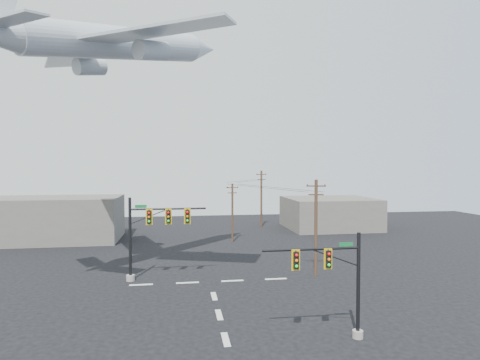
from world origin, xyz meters
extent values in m
plane|color=black|center=(0.00, 0.00, 0.00)|extent=(120.00, 120.00, 0.00)
cube|color=beige|center=(0.00, 0.00, 0.01)|extent=(0.40, 2.00, 0.01)
cube|color=beige|center=(0.00, 4.00, 0.01)|extent=(0.40, 2.00, 0.01)
cube|color=beige|center=(0.00, 8.00, 0.01)|extent=(0.40, 2.00, 0.01)
cube|color=beige|center=(-6.00, 12.00, 0.01)|extent=(2.00, 0.40, 0.01)
cube|color=beige|center=(-2.00, 12.00, 0.01)|extent=(2.00, 0.40, 0.01)
cube|color=beige|center=(2.00, 12.00, 0.01)|extent=(2.00, 0.40, 0.01)
cube|color=beige|center=(6.00, 12.00, 0.01)|extent=(2.00, 0.40, 0.01)
cylinder|color=gray|center=(7.86, -0.97, 0.23)|extent=(0.64, 0.64, 0.45)
cylinder|color=black|center=(7.86, -0.97, 3.18)|extent=(0.22, 0.22, 6.36)
cylinder|color=black|center=(4.93, -0.97, 5.45)|extent=(5.86, 0.15, 0.15)
cylinder|color=black|center=(6.39, -0.97, 4.91)|extent=(3.12, 0.07, 0.07)
cube|color=black|center=(5.91, -1.11, 4.88)|extent=(0.31, 0.27, 1.00)
cube|color=#CA9D0B|center=(5.91, -1.09, 4.88)|extent=(0.50, 0.04, 1.23)
sphere|color=red|center=(5.91, -1.26, 5.20)|extent=(0.18, 0.18, 0.18)
sphere|color=#D8600B|center=(5.91, -1.26, 4.88)|extent=(0.18, 0.18, 0.18)
sphere|color=#0CCB2A|center=(5.91, -1.26, 4.56)|extent=(0.18, 0.18, 0.18)
cube|color=black|center=(3.95, -1.11, 4.88)|extent=(0.31, 0.27, 1.00)
cube|color=#CA9D0B|center=(3.95, -1.09, 4.88)|extent=(0.50, 0.04, 1.23)
sphere|color=red|center=(3.95, -1.26, 5.20)|extent=(0.18, 0.18, 0.18)
sphere|color=#D8600B|center=(3.95, -1.26, 4.88)|extent=(0.18, 0.18, 0.18)
sphere|color=#0CCB2A|center=(3.95, -1.26, 4.56)|extent=(0.18, 0.18, 0.18)
cube|color=#0D5F2A|center=(7.04, -1.03, 5.68)|extent=(0.86, 0.04, 0.24)
cylinder|color=gray|center=(-7.05, 13.38, 0.27)|extent=(0.75, 0.75, 0.54)
cylinder|color=black|center=(-7.05, 13.38, 3.75)|extent=(0.26, 0.26, 7.50)
cylinder|color=black|center=(-3.66, 13.38, 6.43)|extent=(6.78, 0.17, 0.17)
cylinder|color=black|center=(-5.36, 13.38, 5.79)|extent=(3.63, 0.09, 0.09)
cube|color=black|center=(-5.36, 13.22, 5.75)|extent=(0.36, 0.32, 1.18)
cube|color=#CA9D0B|center=(-5.36, 13.24, 5.75)|extent=(0.59, 0.04, 1.45)
sphere|color=red|center=(-5.36, 13.04, 6.13)|extent=(0.21, 0.21, 0.21)
sphere|color=#D8600B|center=(-5.36, 13.04, 5.75)|extent=(0.21, 0.21, 0.21)
sphere|color=#0CCB2A|center=(-5.36, 13.04, 5.38)|extent=(0.21, 0.21, 0.21)
cube|color=black|center=(-3.66, 13.22, 5.75)|extent=(0.36, 0.32, 1.18)
cube|color=#CA9D0B|center=(-3.66, 13.24, 5.75)|extent=(0.59, 0.04, 1.45)
sphere|color=red|center=(-3.66, 13.04, 6.13)|extent=(0.21, 0.21, 0.21)
sphere|color=#D8600B|center=(-3.66, 13.04, 5.75)|extent=(0.21, 0.21, 0.21)
sphere|color=#0CCB2A|center=(-3.66, 13.04, 5.38)|extent=(0.21, 0.21, 0.21)
cube|color=black|center=(-1.97, 13.22, 5.75)|extent=(0.36, 0.32, 1.18)
cube|color=#CA9D0B|center=(-1.97, 13.24, 5.75)|extent=(0.59, 0.04, 1.45)
sphere|color=red|center=(-1.97, 13.04, 6.13)|extent=(0.21, 0.21, 0.21)
sphere|color=#D8600B|center=(-1.97, 13.04, 5.75)|extent=(0.21, 0.21, 0.21)
sphere|color=#0CCB2A|center=(-1.97, 13.04, 5.38)|extent=(0.21, 0.21, 0.21)
cube|color=#0D5F2A|center=(-6.09, 13.32, 6.70)|extent=(1.02, 0.04, 0.28)
cylinder|color=#472E1E|center=(9.97, 12.55, 4.52)|extent=(0.30, 0.30, 9.04)
cube|color=#472E1E|center=(9.97, 12.55, 8.44)|extent=(1.79, 0.50, 0.12)
cube|color=#472E1E|center=(9.97, 12.55, 7.63)|extent=(1.40, 0.42, 0.12)
cylinder|color=black|center=(9.19, 12.73, 8.54)|extent=(0.10, 0.10, 0.12)
cylinder|color=black|center=(9.97, 12.55, 8.54)|extent=(0.10, 0.10, 0.12)
cylinder|color=black|center=(10.76, 12.38, 8.54)|extent=(0.10, 0.10, 0.12)
cylinder|color=#472E1E|center=(4.41, 30.13, 3.97)|extent=(0.27, 0.27, 7.94)
cube|color=#472E1E|center=(4.41, 30.13, 7.40)|extent=(1.61, 0.19, 0.11)
cube|color=#472E1E|center=(4.41, 30.13, 6.69)|extent=(1.25, 0.18, 0.11)
cylinder|color=black|center=(3.69, 30.09, 7.49)|extent=(0.09, 0.09, 0.11)
cylinder|color=black|center=(4.41, 30.13, 7.49)|extent=(0.09, 0.09, 0.11)
cylinder|color=black|center=(5.12, 30.17, 7.49)|extent=(0.09, 0.09, 0.11)
cylinder|color=#472E1E|center=(11.08, 43.08, 4.76)|extent=(0.32, 0.32, 9.53)
cube|color=#472E1E|center=(11.08, 43.08, 8.88)|extent=(1.89, 0.74, 0.13)
cube|color=#472E1E|center=(11.08, 43.08, 8.01)|extent=(1.48, 0.60, 0.13)
cylinder|color=black|center=(10.26, 42.81, 8.99)|extent=(0.11, 0.11, 0.13)
cylinder|color=black|center=(11.08, 43.08, 8.99)|extent=(0.11, 0.11, 0.13)
cylinder|color=black|center=(11.90, 43.36, 8.99)|extent=(0.11, 0.11, 0.13)
cylinder|color=black|center=(6.43, 21.34, 7.87)|extent=(5.50, 17.58, 0.03)
cylinder|color=black|center=(6.95, 36.61, 8.09)|extent=(6.55, 12.97, 0.03)
cylinder|color=black|center=(7.95, 21.34, 7.87)|extent=(5.68, 17.58, 0.03)
cylinder|color=black|center=(8.53, 36.61, 8.09)|extent=(6.85, 12.97, 0.03)
cylinder|color=#AFB5BC|center=(-7.64, 12.86, 20.94)|extent=(14.56, 14.27, 5.84)
cone|color=#AFB5BC|center=(-0.13, 20.16, 22.85)|extent=(5.01, 4.98, 3.41)
cube|color=#AFB5BC|center=(-12.76, 16.49, 20.47)|extent=(7.34, 11.87, 0.91)
cube|color=#AFB5BC|center=(-4.15, 7.64, 20.47)|extent=(11.87, 7.60, 0.91)
cylinder|color=#AFB5BC|center=(-10.81, 15.80, 19.50)|extent=(3.23, 3.20, 2.03)
cylinder|color=#AFB5BC|center=(-4.79, 9.61, 19.50)|extent=(3.23, 3.20, 2.03)
cube|color=#AFB5BC|center=(-12.92, 3.88, 19.46)|extent=(4.68, 3.84, 0.49)
cube|color=#615D56|center=(-20.00, 35.00, 3.00)|extent=(18.00, 10.00, 6.00)
cube|color=#615D56|center=(22.00, 40.00, 2.50)|extent=(14.00, 12.00, 5.00)
camera|label=1|loc=(-2.69, -23.29, 10.31)|focal=30.00mm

